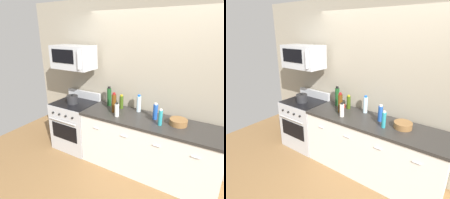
{
  "view_description": "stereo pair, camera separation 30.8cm",
  "coord_description": "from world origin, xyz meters",
  "views": [
    {
      "loc": [
        0.87,
        -2.55,
        2.18
      ],
      "look_at": [
        -0.61,
        -0.05,
        1.15
      ],
      "focal_mm": 31.02,
      "sensor_mm": 36.0,
      "label": 1
    },
    {
      "loc": [
        1.13,
        -2.38,
        2.18
      ],
      "look_at": [
        -0.61,
        -0.05,
        1.15
      ],
      "focal_mm": 31.02,
      "sensor_mm": 36.0,
      "label": 2
    }
  ],
  "objects": [
    {
      "name": "ground_plane",
      "position": [
        0.0,
        0.0,
        0.0
      ],
      "size": [
        6.29,
        6.29,
        0.0
      ],
      "primitive_type": "plane",
      "color": "olive"
    },
    {
      "name": "back_wall",
      "position": [
        0.0,
        0.41,
        1.35
      ],
      "size": [
        5.24,
        0.1,
        2.7
      ],
      "primitive_type": "cube",
      "color": "#9E937F",
      "rests_on": "ground_plane"
    },
    {
      "name": "counter_unit",
      "position": [
        0.0,
        -0.0,
        0.46
      ],
      "size": [
        2.15,
        0.66,
        0.92
      ],
      "color": "silver",
      "rests_on": "ground_plane"
    },
    {
      "name": "range_oven",
      "position": [
        -1.45,
        0.0,
        0.47
      ],
      "size": [
        0.76,
        0.69,
        1.07
      ],
      "color": "#B7BABF",
      "rests_on": "ground_plane"
    },
    {
      "name": "microwave",
      "position": [
        -1.45,
        0.05,
        1.75
      ],
      "size": [
        0.74,
        0.44,
        0.4
      ],
      "color": "#B7BABF"
    },
    {
      "name": "bottle_olive_oil",
      "position": [
        -0.57,
        0.2,
        1.04
      ],
      "size": [
        0.07,
        0.07,
        0.24
      ],
      "color": "#385114",
      "rests_on": "countertop_slab"
    },
    {
      "name": "bottle_dish_soap",
      "position": [
        0.2,
        -0.08,
        1.04
      ],
      "size": [
        0.06,
        0.06,
        0.24
      ],
      "color": "teal",
      "rests_on": "countertop_slab"
    },
    {
      "name": "bottle_wine_amber",
      "position": [
        -0.6,
        -0.01,
        1.08
      ],
      "size": [
        0.08,
        0.08,
        0.33
      ],
      "color": "#59330F",
      "rests_on": "countertop_slab"
    },
    {
      "name": "bottle_soda_blue",
      "position": [
        0.07,
        0.08,
        1.04
      ],
      "size": [
        0.07,
        0.07,
        0.26
      ],
      "color": "#1E4CA5",
      "rests_on": "countertop_slab"
    },
    {
      "name": "bottle_water_clear",
      "position": [
        -0.26,
        0.22,
        1.06
      ],
      "size": [
        0.07,
        0.07,
        0.29
      ],
      "color": "silver",
      "rests_on": "countertop_slab"
    },
    {
      "name": "bottle_wine_green",
      "position": [
        -0.82,
        0.21,
        1.09
      ],
      "size": [
        0.08,
        0.08,
        0.35
      ],
      "color": "#19471E",
      "rests_on": "countertop_slab"
    },
    {
      "name": "bottle_vinegar_white",
      "position": [
        -0.47,
        -0.13,
        1.03
      ],
      "size": [
        0.07,
        0.07,
        0.22
      ],
      "color": "silver",
      "rests_on": "countertop_slab"
    },
    {
      "name": "bowl_red_small",
      "position": [
        -0.68,
        0.19,
        0.95
      ],
      "size": [
        0.1,
        0.1,
        0.05
      ],
      "color": "#B72D28",
      "rests_on": "countertop_slab"
    },
    {
      "name": "bowl_wooden_salad",
      "position": [
        0.42,
        0.06,
        0.96
      ],
      "size": [
        0.25,
        0.25,
        0.08
      ],
      "color": "brown",
      "rests_on": "countertop_slab"
    },
    {
      "name": "stockpot",
      "position": [
        -1.45,
        -0.05,
        1.0
      ],
      "size": [
        0.2,
        0.2,
        0.18
      ],
      "color": "#262628",
      "rests_on": "range_oven"
    }
  ]
}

